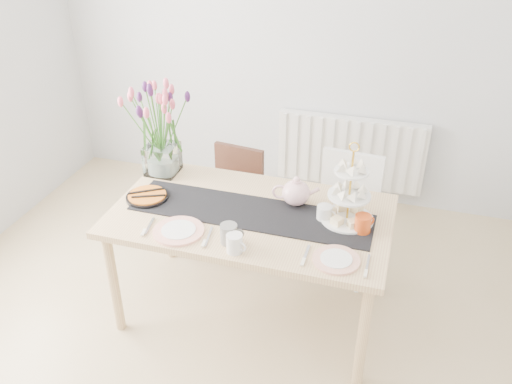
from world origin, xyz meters
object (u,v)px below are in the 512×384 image
(chair_white, at_px, (346,206))
(mug_white, at_px, (235,243))
(mug_orange, at_px, (363,224))
(tulip_vase, at_px, (158,117))
(mug_grey, at_px, (229,234))
(tart_tin, at_px, (147,197))
(chair_brown, at_px, (234,192))
(teapot, at_px, (296,193))
(cake_stand, at_px, (349,202))
(dining_table, at_px, (251,224))
(cream_jug, at_px, (324,213))
(plate_left, at_px, (179,231))
(radiator, at_px, (350,152))
(plate_right, at_px, (336,260))

(chair_white, bearing_deg, mug_white, -108.16)
(chair_white, relative_size, mug_orange, 7.84)
(tulip_vase, height_order, mug_grey, tulip_vase)
(chair_white, distance_m, mug_white, 1.16)
(mug_white, bearing_deg, tart_tin, 174.97)
(chair_white, bearing_deg, chair_brown, -176.71)
(chair_brown, height_order, teapot, teapot)
(chair_brown, height_order, mug_grey, mug_grey)
(chair_white, bearing_deg, cake_stand, -77.81)
(tulip_vase, relative_size, mug_white, 6.89)
(dining_table, xyz_separation_m, mug_grey, (-0.03, -0.30, 0.13))
(cream_jug, distance_m, plate_left, 0.82)
(cream_jug, relative_size, mug_grey, 0.80)
(radiator, bearing_deg, cake_stand, -83.48)
(plate_left, bearing_deg, mug_orange, 16.75)
(mug_grey, bearing_deg, teapot, 42.59)
(mug_grey, xyz_separation_m, mug_white, (0.05, -0.07, -0.00))
(chair_brown, bearing_deg, tart_tin, -105.35)
(tart_tin, relative_size, mug_orange, 2.36)
(plate_left, bearing_deg, dining_table, 42.67)
(chair_brown, distance_m, mug_orange, 1.25)
(tart_tin, xyz_separation_m, plate_right, (1.18, -0.26, -0.01))
(radiator, distance_m, mug_white, 1.98)
(mug_orange, height_order, plate_left, mug_orange)
(mug_grey, distance_m, mug_white, 0.08)
(tulip_vase, bearing_deg, tart_tin, -81.42)
(teapot, distance_m, cream_jug, 0.22)
(tart_tin, distance_m, mug_white, 0.75)
(tulip_vase, bearing_deg, cream_jug, -12.43)
(chair_white, xyz_separation_m, cake_stand, (0.07, -0.57, 0.39))
(chair_brown, xyz_separation_m, cream_jug, (0.76, -0.62, 0.36))
(cream_jug, xyz_separation_m, plate_left, (-0.74, -0.35, -0.04))
(cake_stand, bearing_deg, mug_white, -138.72)
(dining_table, relative_size, chair_brown, 2.11)
(radiator, distance_m, cream_jug, 1.53)
(chair_white, relative_size, cream_jug, 9.62)
(plate_left, bearing_deg, tart_tin, 140.47)
(teapot, xyz_separation_m, mug_grey, (-0.25, -0.46, -0.03))
(cream_jug, bearing_deg, chair_brown, 158.27)
(radiator, height_order, mug_grey, mug_grey)
(plate_left, relative_size, plate_right, 1.15)
(teapot, height_order, tart_tin, teapot)
(dining_table, bearing_deg, chair_brown, 116.79)
(chair_brown, distance_m, tulip_vase, 0.87)
(tulip_vase, height_order, plate_left, tulip_vase)
(teapot, relative_size, mug_orange, 2.48)
(plate_right, bearing_deg, chair_brown, 132.31)
(radiator, relative_size, plate_right, 4.95)
(dining_table, distance_m, chair_brown, 0.80)
(mug_orange, bearing_deg, plate_left, 149.73)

